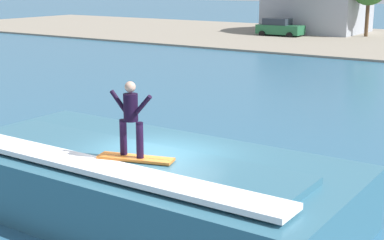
% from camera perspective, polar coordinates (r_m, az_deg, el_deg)
% --- Properties ---
extents(ground_plane, '(260.00, 260.00, 0.00)m').
position_cam_1_polar(ground_plane, '(14.18, -3.25, -9.29)').
color(ground_plane, '#2C5B79').
extents(wave_crest, '(10.14, 4.75, 1.69)m').
position_cam_1_polar(wave_crest, '(13.89, -4.96, -6.30)').
color(wave_crest, '#326378').
rests_on(wave_crest, ground_plane).
extents(surfboard, '(1.76, 0.89, 0.06)m').
position_cam_1_polar(surfboard, '(12.75, -5.62, -3.80)').
color(surfboard, orange).
rests_on(surfboard, wave_crest).
extents(surfer, '(1.15, 0.32, 1.68)m').
position_cam_1_polar(surfer, '(12.56, -6.10, 0.50)').
color(surfer, black).
rests_on(surfer, surfboard).
extents(car_near_shore, '(4.53, 2.29, 1.86)m').
position_cam_1_polar(car_near_shore, '(58.15, 8.69, 9.07)').
color(car_near_shore, '#23663D').
rests_on(car_near_shore, ground_plane).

